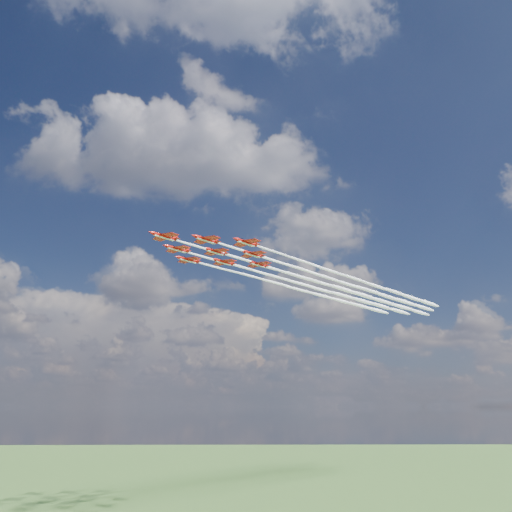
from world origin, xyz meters
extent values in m
cylinder|color=red|center=(-12.05, -16.82, 80.14)|extent=(6.24, 6.41, 1.08)
cone|color=red|center=(-15.47, -20.36, 80.14)|extent=(2.14, 2.17, 1.08)
cone|color=red|center=(-8.84, -13.50, 80.14)|extent=(1.73, 1.74, 0.98)
ellipsoid|color=black|center=(-13.42, -18.24, 80.59)|extent=(2.07, 2.09, 0.70)
cube|color=red|center=(-11.71, -16.47, 80.09)|extent=(8.70, 8.55, 0.14)
cube|color=red|center=(-9.32, -13.99, 80.14)|extent=(3.50, 3.45, 0.12)
cube|color=red|center=(-9.19, -13.85, 81.03)|extent=(1.19, 1.23, 1.77)
cube|color=white|center=(-12.05, -16.82, 79.65)|extent=(5.76, 5.92, 0.12)
cylinder|color=red|center=(0.19, -14.21, 80.14)|extent=(6.24, 6.41, 1.08)
cone|color=red|center=(-3.22, -17.75, 80.14)|extent=(2.14, 2.17, 1.08)
cone|color=red|center=(3.40, -10.89, 80.14)|extent=(1.73, 1.74, 0.98)
ellipsoid|color=black|center=(-1.17, -15.63, 80.59)|extent=(2.07, 2.09, 0.70)
cube|color=red|center=(0.53, -13.86, 80.09)|extent=(8.70, 8.55, 0.14)
cube|color=red|center=(2.92, -11.38, 80.14)|extent=(3.50, 3.45, 0.12)
cube|color=red|center=(3.06, -11.24, 81.03)|extent=(1.19, 1.23, 1.77)
cube|color=white|center=(0.19, -14.21, 79.65)|extent=(5.76, 5.92, 0.12)
cylinder|color=red|center=(-9.88, -4.49, 80.14)|extent=(6.24, 6.41, 1.08)
cone|color=red|center=(-13.30, -8.03, 80.14)|extent=(2.14, 2.17, 1.08)
cone|color=red|center=(-6.67, -1.16, 80.14)|extent=(1.73, 1.74, 0.98)
ellipsoid|color=black|center=(-11.25, -5.91, 80.59)|extent=(2.07, 2.09, 0.70)
cube|color=red|center=(-9.54, -4.14, 80.09)|extent=(8.70, 8.55, 0.14)
cube|color=red|center=(-7.15, -1.66, 80.14)|extent=(3.50, 3.45, 0.12)
cube|color=red|center=(-7.01, -1.52, 81.03)|extent=(1.19, 1.23, 1.77)
cube|color=white|center=(-9.88, -4.49, 79.65)|extent=(5.76, 5.92, 0.12)
cylinder|color=red|center=(12.44, -11.60, 80.14)|extent=(6.24, 6.41, 1.08)
cone|color=red|center=(9.02, -15.14, 80.14)|extent=(2.14, 2.17, 1.08)
cone|color=red|center=(15.65, -8.28, 80.14)|extent=(1.73, 1.74, 0.98)
ellipsoid|color=black|center=(11.07, -13.02, 80.59)|extent=(2.07, 2.09, 0.70)
cube|color=red|center=(12.78, -11.25, 80.09)|extent=(8.70, 8.55, 0.14)
cube|color=red|center=(15.17, -8.77, 80.14)|extent=(3.50, 3.45, 0.12)
cube|color=red|center=(15.31, -8.63, 81.03)|extent=(1.19, 1.23, 1.77)
cube|color=white|center=(12.44, -11.60, 79.65)|extent=(5.76, 5.92, 0.12)
cylinder|color=red|center=(2.37, -1.88, 80.14)|extent=(6.24, 6.41, 1.08)
cone|color=red|center=(-1.05, -5.42, 80.14)|extent=(2.14, 2.17, 1.08)
cone|color=red|center=(5.58, 1.45, 80.14)|extent=(1.73, 1.74, 0.98)
ellipsoid|color=black|center=(1.00, -3.30, 80.59)|extent=(2.07, 2.09, 0.70)
cube|color=red|center=(2.71, -1.53, 80.09)|extent=(8.70, 8.55, 0.14)
cube|color=red|center=(5.10, 0.95, 80.14)|extent=(3.50, 3.45, 0.12)
cube|color=red|center=(5.23, 1.09, 81.03)|extent=(1.19, 1.23, 1.77)
cube|color=white|center=(2.37, -1.88, 79.65)|extent=(5.76, 5.92, 0.12)
cylinder|color=red|center=(-7.71, 7.84, 80.14)|extent=(6.24, 6.41, 1.08)
cone|color=red|center=(-11.12, 4.30, 80.14)|extent=(2.14, 2.17, 1.08)
cone|color=red|center=(-4.50, 11.17, 80.14)|extent=(1.73, 1.74, 0.98)
ellipsoid|color=black|center=(-9.07, 6.42, 80.59)|extent=(2.07, 2.09, 0.70)
cube|color=red|center=(-7.37, 8.19, 80.09)|extent=(8.70, 8.55, 0.14)
cube|color=red|center=(-4.97, 10.67, 80.14)|extent=(3.50, 3.45, 0.12)
cube|color=red|center=(-4.84, 10.81, 81.03)|extent=(1.19, 1.23, 1.77)
cube|color=white|center=(-7.71, 7.84, 79.65)|extent=(5.76, 5.92, 0.12)
cylinder|color=red|center=(14.61, 0.73, 80.14)|extent=(6.24, 6.41, 1.08)
cone|color=red|center=(11.20, -2.81, 80.14)|extent=(2.14, 2.17, 1.08)
cone|color=red|center=(17.82, 4.05, 80.14)|extent=(1.73, 1.74, 0.98)
ellipsoid|color=black|center=(13.25, -0.69, 80.59)|extent=(2.07, 2.09, 0.70)
cube|color=red|center=(14.95, 1.08, 80.09)|extent=(8.70, 8.55, 0.14)
cube|color=red|center=(17.34, 3.56, 80.14)|extent=(3.50, 3.45, 0.12)
cube|color=red|center=(17.48, 3.70, 81.03)|extent=(1.19, 1.23, 1.77)
cube|color=white|center=(14.61, 0.73, 79.65)|extent=(5.76, 5.92, 0.12)
cylinder|color=red|center=(4.54, 10.45, 80.14)|extent=(6.24, 6.41, 1.08)
cone|color=red|center=(1.12, 6.91, 80.14)|extent=(2.14, 2.17, 1.08)
cone|color=red|center=(7.75, 13.78, 80.14)|extent=(1.73, 1.74, 0.98)
ellipsoid|color=black|center=(3.17, 9.03, 80.59)|extent=(2.07, 2.09, 0.70)
cube|color=red|center=(4.88, 10.80, 80.09)|extent=(8.70, 8.55, 0.14)
cube|color=red|center=(7.27, 13.28, 80.14)|extent=(3.50, 3.45, 0.12)
cube|color=red|center=(7.41, 13.42, 81.03)|extent=(1.19, 1.23, 1.77)
cube|color=white|center=(4.54, 10.45, 79.65)|extent=(5.76, 5.92, 0.12)
cylinder|color=red|center=(16.79, 13.06, 80.14)|extent=(6.24, 6.41, 1.08)
cone|color=red|center=(13.37, 9.52, 80.14)|extent=(2.14, 2.17, 1.08)
cone|color=red|center=(20.00, 16.39, 80.14)|extent=(1.73, 1.74, 0.98)
ellipsoid|color=black|center=(15.42, 11.64, 80.59)|extent=(2.07, 2.09, 0.70)
cube|color=red|center=(17.13, 13.41, 80.09)|extent=(8.70, 8.55, 0.14)
cube|color=red|center=(19.52, 15.89, 80.14)|extent=(3.50, 3.45, 0.12)
cube|color=red|center=(19.66, 16.03, 81.03)|extent=(1.19, 1.23, 1.77)
cube|color=white|center=(16.79, 13.06, 79.65)|extent=(5.76, 5.92, 0.12)
camera|label=1|loc=(12.81, -158.34, 31.24)|focal=35.00mm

